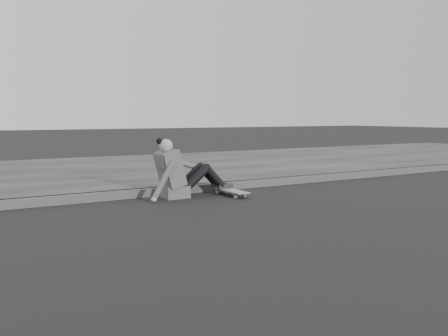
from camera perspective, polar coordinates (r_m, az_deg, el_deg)
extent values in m
plane|color=black|center=(6.75, 18.98, -4.48)|extent=(80.00, 80.00, 0.00)
cube|color=#454545|center=(8.61, 5.76, -1.57)|extent=(24.00, 0.16, 0.12)
cube|color=#343434|center=(11.16, -3.54, 0.18)|extent=(24.00, 6.00, 0.12)
cylinder|color=gray|center=(7.21, 1.31, -3.28)|extent=(0.03, 0.05, 0.05)
cylinder|color=gray|center=(7.29, 2.30, -3.18)|extent=(0.03, 0.05, 0.05)
cylinder|color=gray|center=(7.65, -0.77, -2.74)|extent=(0.03, 0.05, 0.05)
cylinder|color=gray|center=(7.73, 0.19, -2.65)|extent=(0.03, 0.05, 0.05)
cube|color=#28292B|center=(7.25, 1.81, -3.01)|extent=(0.16, 0.04, 0.03)
cube|color=#28292B|center=(7.69, -0.29, -2.49)|extent=(0.16, 0.04, 0.03)
cube|color=gray|center=(7.46, 0.73, -2.55)|extent=(0.20, 0.78, 0.02)
cube|color=#4F4F52|center=(7.30, -5.66, -2.69)|extent=(0.36, 0.34, 0.18)
cube|color=#4F4F52|center=(7.23, -6.19, -0.07)|extent=(0.37, 0.40, 0.57)
cube|color=#4F4F52|center=(7.16, -7.15, 0.83)|extent=(0.14, 0.30, 0.20)
cylinder|color=gray|center=(7.19, -6.58, 1.81)|extent=(0.09, 0.09, 0.08)
sphere|color=gray|center=(7.18, -6.66, 2.53)|extent=(0.20, 0.20, 0.20)
sphere|color=black|center=(7.15, -7.39, 3.07)|extent=(0.09, 0.09, 0.09)
cylinder|color=black|center=(7.33, -3.15, -1.10)|extent=(0.43, 0.13, 0.39)
cylinder|color=black|center=(7.49, -3.79, -0.95)|extent=(0.43, 0.13, 0.39)
cylinder|color=black|center=(7.48, -1.12, -0.99)|extent=(0.35, 0.11, 0.36)
cylinder|color=black|center=(7.63, -1.79, -0.85)|extent=(0.35, 0.11, 0.36)
sphere|color=black|center=(7.40, -2.03, 0.02)|extent=(0.13, 0.13, 0.13)
sphere|color=black|center=(7.55, -2.69, 0.14)|extent=(0.13, 0.13, 0.13)
cube|color=#252525|center=(7.59, 0.10, -2.08)|extent=(0.24, 0.08, 0.07)
cube|color=#252525|center=(7.74, -0.59, -1.92)|extent=(0.24, 0.08, 0.07)
cylinder|color=#4F4F52|center=(6.97, -6.95, -1.46)|extent=(0.38, 0.08, 0.58)
sphere|color=gray|center=(6.94, -8.02, -3.59)|extent=(0.08, 0.08, 0.08)
cylinder|color=#4F4F52|center=(7.47, -5.04, 0.60)|extent=(0.48, 0.08, 0.21)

